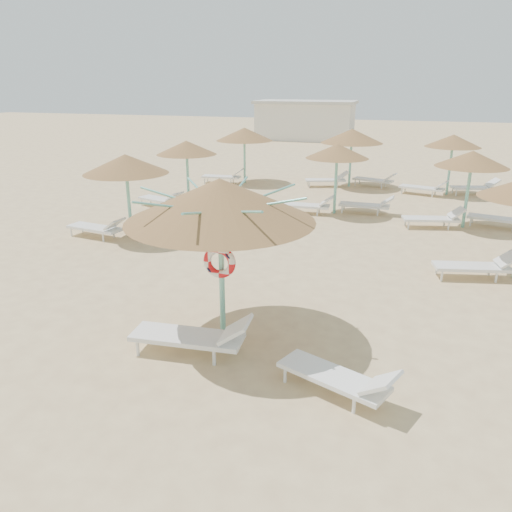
# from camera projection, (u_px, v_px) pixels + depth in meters

# --- Properties ---
(ground) EXTENTS (120.00, 120.00, 0.00)m
(ground) POSITION_uv_depth(u_px,v_px,m) (247.00, 333.00, 10.15)
(ground) COLOR #D9BD84
(ground) RESTS_ON ground
(main_palapa) EXTENTS (3.56, 3.56, 3.19)m
(main_palapa) POSITION_uv_depth(u_px,v_px,m) (220.00, 201.00, 9.14)
(main_palapa) COLOR #6FC0AF
(main_palapa) RESTS_ON ground
(lounger_main_a) EXTENTS (2.29, 0.83, 0.82)m
(lounger_main_a) POSITION_uv_depth(u_px,v_px,m) (195.00, 336.00, 9.23)
(lounger_main_a) COLOR white
(lounger_main_a) RESTS_ON ground
(lounger_main_b) EXTENTS (2.07, 1.32, 0.72)m
(lounger_main_b) POSITION_uv_depth(u_px,v_px,m) (340.00, 378.00, 8.01)
(lounger_main_b) COLOR white
(lounger_main_b) RESTS_ON ground
(palapa_field) EXTENTS (20.61, 13.42, 2.73)m
(palapa_field) POSITION_uv_depth(u_px,v_px,m) (374.00, 155.00, 18.34)
(palapa_field) COLOR #6FC0AF
(palapa_field) RESTS_ON ground
(service_hut) EXTENTS (8.40, 4.40, 3.25)m
(service_hut) POSITION_uv_depth(u_px,v_px,m) (305.00, 120.00, 42.84)
(service_hut) COLOR silver
(service_hut) RESTS_ON ground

